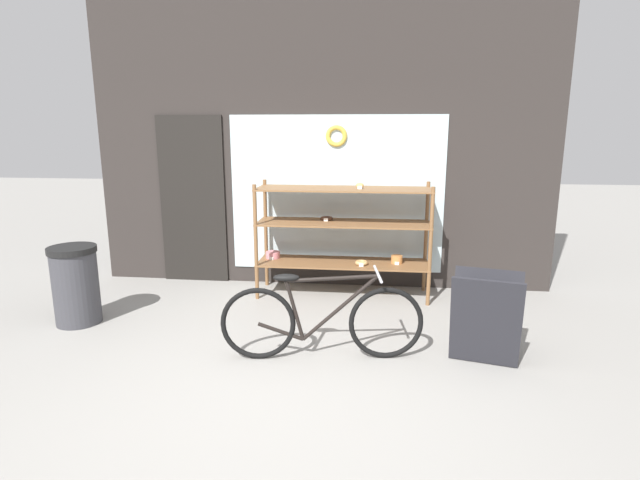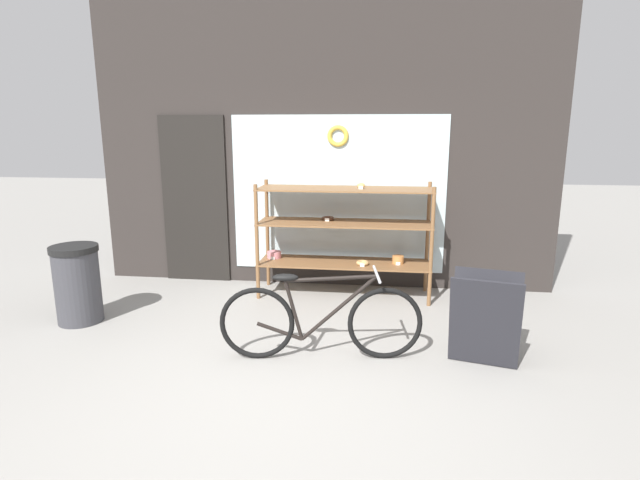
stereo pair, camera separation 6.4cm
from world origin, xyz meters
name	(u,v)px [view 1 (the left image)]	position (x,y,z in m)	size (l,w,h in m)	color
ground_plane	(279,393)	(0.00, 0.00, 0.00)	(30.00, 30.00, 0.00)	gray
storefront_facade	(317,131)	(-0.04, 2.75, 1.90)	(5.62, 0.13, 3.93)	#2D2826
display_case	(342,229)	(0.30, 2.33, 0.80)	(2.00, 0.57, 1.34)	brown
bicycle	(321,320)	(0.25, 0.62, 0.35)	(1.72, 0.46, 0.77)	black
sandwich_board	(486,319)	(1.62, 0.68, 0.40)	(0.63, 0.50, 0.78)	#232328
trash_bin	(75,282)	(-2.30, 1.14, 0.43)	(0.46, 0.46, 0.80)	#38383D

